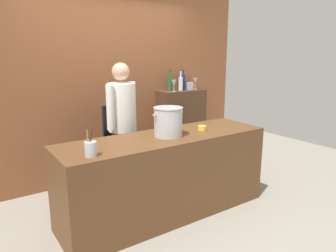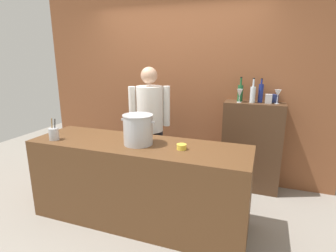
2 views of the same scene
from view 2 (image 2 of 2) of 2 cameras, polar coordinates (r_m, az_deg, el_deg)
ground_plane at (r=3.23m, az=-6.02°, el=-19.03°), size 8.00×8.00×0.00m
brick_back_panel at (r=4.00m, az=2.33°, el=10.56°), size 4.40×0.10×3.00m
prep_counter at (r=3.00m, az=-6.25°, el=-11.86°), size 2.35×0.70×0.90m
bar_cabinet at (r=3.78m, az=17.34°, el=-4.25°), size 0.76×0.32×1.21m
chef at (r=3.49m, az=-3.90°, el=1.04°), size 0.48×0.41×1.66m
stockpot_large at (r=2.76m, az=-6.41°, el=-0.75°), size 0.37×0.31×0.31m
utensil_crock at (r=3.17m, az=-23.18°, el=-1.53°), size 0.10×0.10×0.24m
butter_jar at (r=2.63m, az=2.91°, el=-4.45°), size 0.10×0.10×0.05m
wine_bottle_green at (r=3.66m, az=15.17°, el=6.93°), size 0.07×0.07×0.32m
wine_bottle_clear at (r=3.60m, az=17.63°, el=6.54°), size 0.07×0.07×0.31m
wine_bottle_cobalt at (r=3.65m, az=19.18°, el=6.71°), size 0.06×0.06×0.31m
wine_glass_wide at (r=3.61m, az=22.40°, el=6.45°), size 0.08×0.08×0.18m
wine_glass_short at (r=3.56m, az=15.04°, el=6.74°), size 0.07×0.07×0.17m
spice_tin_navy at (r=3.72m, az=21.83°, el=5.49°), size 0.08×0.08×0.10m
spice_tin_silver at (r=3.62m, az=20.66°, el=5.47°), size 0.08×0.08×0.11m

